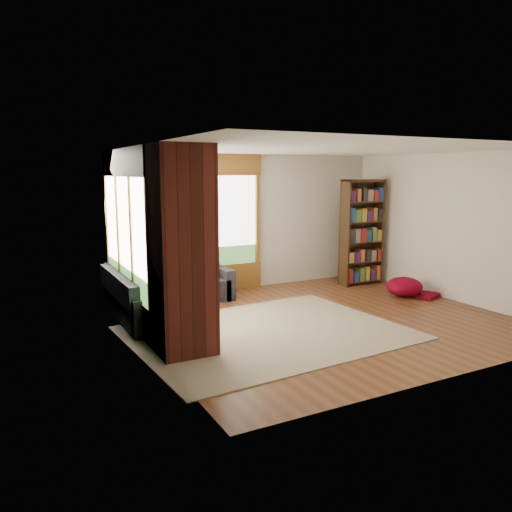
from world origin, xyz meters
name	(u,v)px	position (x,y,z in m)	size (l,w,h in m)	color
floor	(323,319)	(0.00, 0.00, 0.00)	(5.50, 5.50, 0.00)	#502A16
ceiling	(327,149)	(0.00, 0.00, 2.60)	(5.50, 5.50, 0.00)	white
wall_back	(250,222)	(0.00, 2.50, 1.30)	(5.50, 0.04, 2.60)	silver
wall_front	(461,263)	(0.00, -2.50, 1.30)	(5.50, 0.04, 2.60)	silver
wall_left	(146,249)	(-2.75, 0.00, 1.30)	(0.04, 5.00, 2.60)	silver
wall_right	(453,227)	(2.75, 0.00, 1.30)	(0.04, 5.00, 2.60)	silver
windows_back	(193,222)	(-1.20, 2.47, 1.35)	(2.82, 0.10, 1.90)	#936025
windows_left	(126,235)	(-2.72, 1.20, 1.35)	(0.10, 2.62, 1.90)	#936025
roller_blind	(114,204)	(-2.69, 2.03, 1.75)	(0.03, 0.72, 0.90)	#7A9255
brick_chimney	(182,251)	(-2.40, -0.35, 1.30)	(0.70, 0.70, 2.60)	#471914
sectional_sofa	(168,291)	(-1.95, 1.70, 0.30)	(2.20, 2.20, 0.80)	black
area_rug	(268,333)	(-1.09, -0.19, 0.01)	(3.75, 2.87, 0.01)	beige
bookshelf	(362,232)	(2.14, 1.71, 1.06)	(0.91, 0.30, 2.12)	#382212
pouf	(404,286)	(2.18, 0.51, 0.19)	(0.66, 0.66, 0.36)	maroon
dog_tan	(194,263)	(-1.51, 1.60, 0.77)	(0.93, 0.81, 0.46)	brown
dog_brindle	(165,271)	(-2.15, 1.18, 0.75)	(0.51, 0.81, 0.43)	black
throw_pillows	(171,262)	(-1.86, 1.75, 0.78)	(1.98, 1.68, 0.45)	black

